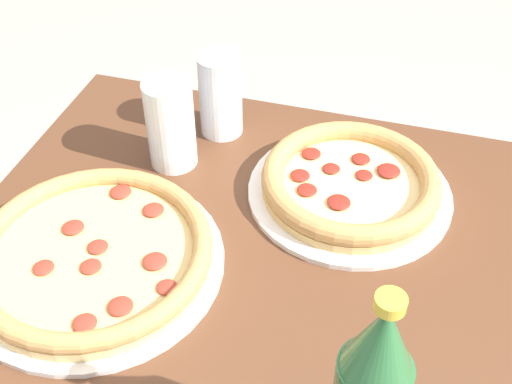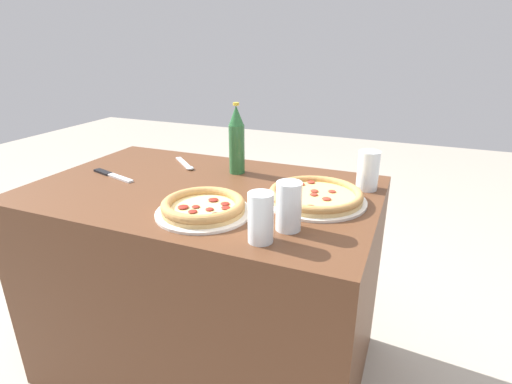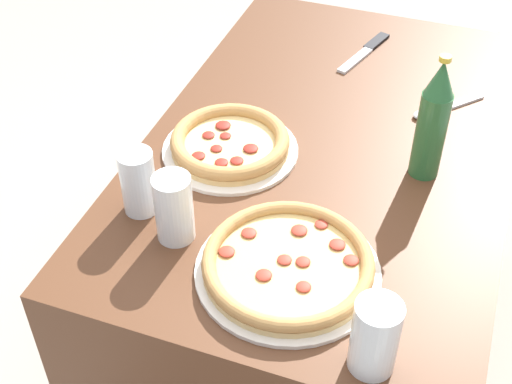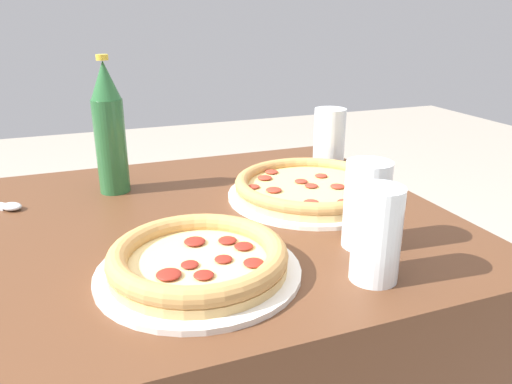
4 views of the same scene
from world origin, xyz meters
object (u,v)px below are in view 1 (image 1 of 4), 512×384
object	(u,v)px
pizza_pepperoni	(350,183)
glass_red_wine	(171,127)
glass_iced_tea	(221,99)
pizza_salami	(93,254)

from	to	relation	value
pizza_pepperoni	glass_red_wine	xyz separation A→B (m)	(-0.25, 0.00, 0.04)
pizza_pepperoni	glass_iced_tea	xyz separation A→B (m)	(-0.21, 0.09, 0.04)
pizza_pepperoni	glass_red_wine	distance (m)	0.26
pizza_salami	pizza_pepperoni	distance (m)	0.34
pizza_salami	pizza_pepperoni	size ratio (longest dim) A/B	1.14
pizza_salami	glass_iced_tea	size ratio (longest dim) A/B	2.45
pizza_salami	pizza_pepperoni	bearing A→B (deg)	37.64
pizza_salami	glass_iced_tea	xyz separation A→B (m)	(0.06, 0.30, 0.04)
pizza_salami	glass_red_wine	xyz separation A→B (m)	(0.02, 0.21, 0.04)
pizza_salami	glass_iced_tea	bearing A→B (deg)	78.63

